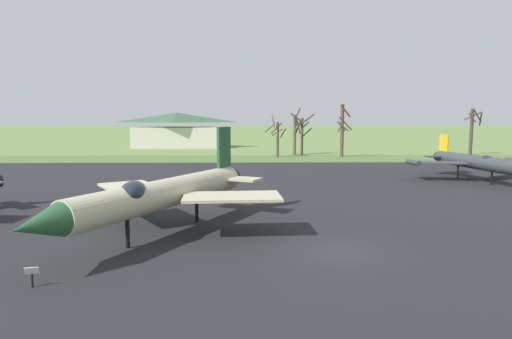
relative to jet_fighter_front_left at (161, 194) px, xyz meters
The scene contains 12 objects.
ground_plane 9.94m from the jet_fighter_front_left, 19.00° to the right, with size 600.00×600.00×0.00m, color #607F42.
asphalt_apron 15.83m from the jet_fighter_front_left, 54.32° to the left, with size 92.03×52.87×0.05m, color black.
grass_verge_strip 46.13m from the jet_fighter_front_left, 78.57° to the left, with size 152.03×12.00×0.06m, color #506A38.
jet_fighter_front_left is the anchor object (origin of this frame).
info_placard_front_left 8.51m from the jet_fighter_front_left, 114.85° to the right, with size 0.54×0.30×0.86m.
jet_fighter_front_right 34.17m from the jet_fighter_front_left, 36.46° to the left, with size 12.21×14.33×4.52m.
bare_tree_far_left 48.14m from the jet_fighter_front_left, 78.80° to the left, with size 3.42×3.00×6.72m.
bare_tree_left_of_center 54.02m from the jet_fighter_front_left, 76.35° to the left, with size 2.34×2.72×7.96m.
bare_tree_center 54.41m from the jet_fighter_front_left, 75.05° to the left, with size 3.38×2.84×6.97m.
bare_tree_right_of_center 51.95m from the jet_fighter_front_left, 67.58° to the left, with size 2.56×2.24×8.41m.
bare_tree_far_right 67.45m from the jet_fighter_front_left, 50.64° to the left, with size 2.89×3.86×7.89m.
visitor_building 71.99m from the jet_fighter_front_left, 98.14° to the left, with size 18.49×8.65×7.26m.
Camera 1 is at (-4.37, -21.24, 6.56)m, focal length 31.89 mm.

